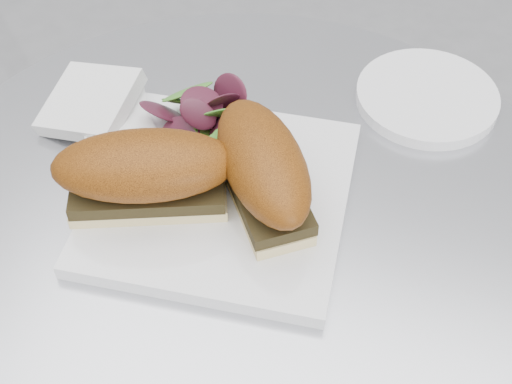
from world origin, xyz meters
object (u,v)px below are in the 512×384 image
at_px(sandwich_right, 263,168).
at_px(saucer, 427,97).
at_px(sandwich_left, 145,172).
at_px(plate, 221,196).

height_order(sandwich_right, saucer, sandwich_right).
distance_m(sandwich_right, saucer, 0.25).
xyz_separation_m(sandwich_left, sandwich_right, (0.10, 0.04, 0.00)).
height_order(sandwich_left, sandwich_right, same).
distance_m(plate, sandwich_left, 0.09).
xyz_separation_m(plate, sandwich_left, (-0.06, -0.03, 0.05)).
relative_size(plate, sandwich_left, 1.32).
xyz_separation_m(plate, saucer, (0.17, 0.21, -0.00)).
xyz_separation_m(plate, sandwich_right, (0.04, 0.00, 0.05)).
bearing_deg(sandwich_left, saucer, 25.51).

